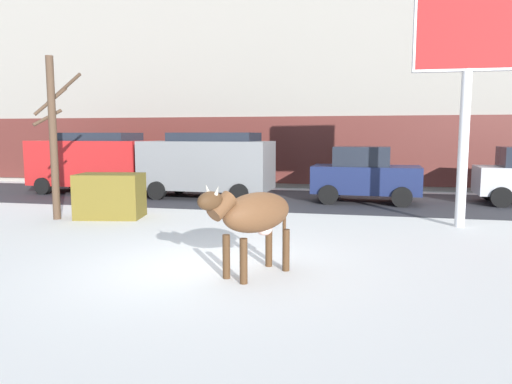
{
  "coord_description": "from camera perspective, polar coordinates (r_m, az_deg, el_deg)",
  "views": [
    {
      "loc": [
        2.55,
        -7.53,
        2.26
      ],
      "look_at": [
        0.46,
        1.86,
        1.1
      ],
      "focal_mm": 33.66,
      "sensor_mm": 36.0,
      "label": 1
    }
  ],
  "objects": [
    {
      "name": "car_red_van",
      "position": [
        19.58,
        -18.9,
        3.52
      ],
      "size": [
        4.67,
        2.27,
        2.32
      ],
      "color": "red",
      "rests_on": "ground"
    },
    {
      "name": "ground_plane",
      "position": [
        8.26,
        -6.0,
        -9.03
      ],
      "size": [
        120.0,
        120.0,
        0.0
      ],
      "primitive_type": "plane",
      "color": "white"
    },
    {
      "name": "car_navy_hatchback",
      "position": [
        16.37,
        12.82,
        2.03
      ],
      "size": [
        3.57,
        2.04,
        1.86
      ],
      "color": "#19234C",
      "rests_on": "ground"
    },
    {
      "name": "road_strip",
      "position": [
        16.73,
        3.66,
        -0.9
      ],
      "size": [
        60.0,
        5.6,
        0.01
      ],
      "primitive_type": "cube",
      "color": "#333338",
      "rests_on": "ground"
    },
    {
      "name": "billboard",
      "position": [
        12.81,
        23.95,
        15.52
      ],
      "size": [
        2.53,
        0.3,
        5.56
      ],
      "color": "silver",
      "rests_on": "ground"
    },
    {
      "name": "car_grey_van",
      "position": [
        17.16,
        -5.79,
        3.43
      ],
      "size": [
        4.67,
        2.27,
        2.32
      ],
      "color": "slate",
      "rests_on": "ground"
    },
    {
      "name": "bare_tree_left_lot",
      "position": [
        13.8,
        -22.93,
        6.39
      ],
      "size": [
        1.2,
        0.75,
        4.27
      ],
      "color": "#4C3828",
      "rests_on": "ground"
    },
    {
      "name": "dumpster",
      "position": [
        13.6,
        -16.93,
        -0.44
      ],
      "size": [
        1.87,
        1.4,
        1.2
      ],
      "primitive_type": "cube",
      "rotation": [
        0.0,
        0.0,
        0.19
      ],
      "color": "brown",
      "rests_on": "ground"
    },
    {
      "name": "cow_brown",
      "position": [
        7.62,
        -0.25,
        -2.69
      ],
      "size": [
        1.36,
        1.83,
        1.54
      ],
      "color": "brown",
      "rests_on": "ground"
    },
    {
      "name": "building_facade",
      "position": [
        23.5,
        6.39,
        17.18
      ],
      "size": [
        44.0,
        6.1,
        13.0
      ],
      "color": "gray",
      "rests_on": "ground"
    }
  ]
}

